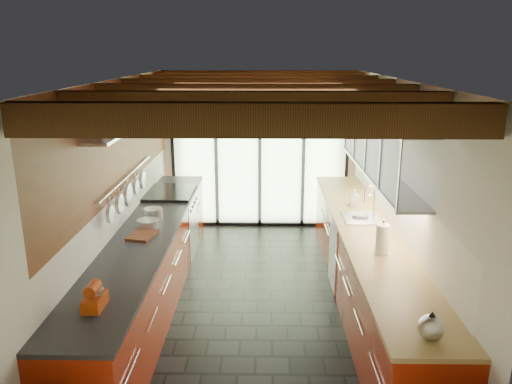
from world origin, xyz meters
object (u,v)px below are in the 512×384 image
kettle (431,326)px  bowl (361,215)px  stand_mixer (95,297)px  soap_bottle (354,198)px  paper_towel (382,240)px

kettle → bowl: bearing=90.0°
stand_mixer → bowl: size_ratio=1.22×
soap_bottle → bowl: bearing=-90.0°
stand_mixer → paper_towel: (2.54, 1.14, 0.06)m
stand_mixer → soap_bottle: 3.76m
paper_towel → stand_mixer: bearing=-155.8°
stand_mixer → paper_towel: 2.79m
stand_mixer → paper_towel: size_ratio=0.70×
soap_bottle → bowl: 0.49m
bowl → paper_towel: bearing=-90.0°
paper_towel → soap_bottle: paper_towel is taller
paper_towel → bowl: bearing=90.0°
stand_mixer → kettle: bearing=-8.9°
paper_towel → bowl: (0.00, 1.15, -0.13)m
kettle → soap_bottle: size_ratio=1.07×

